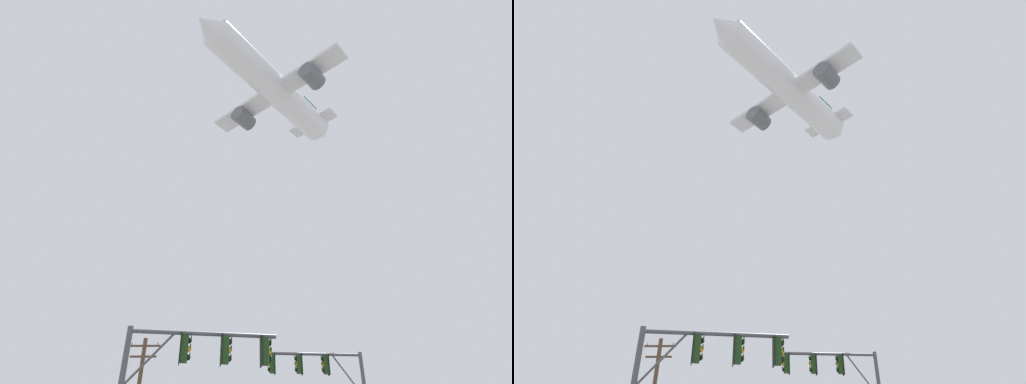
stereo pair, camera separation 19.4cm
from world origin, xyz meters
The scene contains 3 objects.
signal_pole_near centered at (-3.11, 8.18, 4.31)m, with size 5.19×1.10×5.58m.
signal_pole_far centered at (2.71, 16.62, 5.10)m, with size 5.32×0.77×6.65m.
airplane centered at (0.75, 23.49, 35.23)m, with size 15.81×18.20×5.86m.
Camera 2 is at (-0.43, -6.47, 1.58)m, focal length 28.50 mm.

